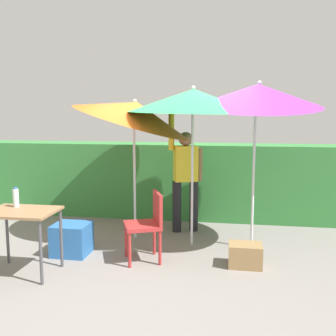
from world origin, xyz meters
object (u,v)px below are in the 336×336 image
object	(u,v)px
cooler_box	(72,239)
person_vendor	(185,174)
chair_plastic	(148,222)
bottle_water	(16,198)
umbrella_yellow	(258,95)
crate_cardboard	(245,255)
umbrella_orange	(193,101)
folding_table	(22,218)
umbrella_rainbow	(134,112)

from	to	relation	value
cooler_box	person_vendor	bearing A→B (deg)	43.08
chair_plastic	bottle_water	world-z (taller)	bottle_water
umbrella_yellow	bottle_water	world-z (taller)	umbrella_yellow
crate_cardboard	umbrella_yellow	bearing A→B (deg)	79.40
cooler_box	crate_cardboard	bearing A→B (deg)	-1.19
umbrella_yellow	chair_plastic	size ratio (longest dim) A/B	2.70
umbrella_yellow	cooler_box	world-z (taller)	umbrella_yellow
umbrella_yellow	person_vendor	xyz separation A→B (m)	(-1.04, 0.64, -1.19)
person_vendor	cooler_box	distance (m)	2.03
umbrella_yellow	cooler_box	distance (m)	3.16
umbrella_orange	umbrella_yellow	bearing A→B (deg)	-1.17
bottle_water	folding_table	bearing A→B (deg)	-45.47
person_vendor	bottle_water	xyz separation A→B (m)	(-1.84, -1.83, -0.06)
crate_cardboard	bottle_water	world-z (taller)	bottle_water
folding_table	cooler_box	bearing A→B (deg)	65.95
umbrella_orange	folding_table	xyz separation A→B (m)	(-1.86, -1.36, -1.39)
umbrella_yellow	folding_table	world-z (taller)	umbrella_yellow
folding_table	crate_cardboard	bearing A→B (deg)	13.85
umbrella_rainbow	cooler_box	distance (m)	2.02
person_vendor	folding_table	xyz separation A→B (m)	(-1.69, -1.98, -0.26)
umbrella_yellow	cooler_box	bearing A→B (deg)	-164.98
umbrella_yellow	crate_cardboard	distance (m)	2.10
cooler_box	folding_table	xyz separation A→B (m)	(-0.31, -0.69, 0.46)
person_vendor	folding_table	world-z (taller)	person_vendor
umbrella_yellow	folding_table	xyz separation A→B (m)	(-2.73, -1.34, -1.45)
person_vendor	cooler_box	xyz separation A→B (m)	(-1.38, -1.29, -0.73)
chair_plastic	crate_cardboard	size ratio (longest dim) A/B	2.18
umbrella_rainbow	umbrella_orange	world-z (taller)	umbrella_rainbow
person_vendor	chair_plastic	world-z (taller)	person_vendor
umbrella_rainbow	bottle_water	size ratio (longest dim) A/B	9.68
umbrella_orange	cooler_box	world-z (taller)	umbrella_orange
umbrella_rainbow	person_vendor	xyz separation A→B (m)	(0.72, 0.42, -0.97)
person_vendor	chair_plastic	bearing A→B (deg)	-103.54
umbrella_yellow	person_vendor	distance (m)	1.71
umbrella_rainbow	chair_plastic	xyz separation A→B (m)	(0.39, -0.92, -1.39)
chair_plastic	cooler_box	xyz separation A→B (m)	(-1.06, 0.05, -0.30)
umbrella_rainbow	person_vendor	world-z (taller)	umbrella_rainbow
cooler_box	bottle_water	world-z (taller)	bottle_water
umbrella_rainbow	cooler_box	size ratio (longest dim) A/B	4.96
umbrella_yellow	chair_plastic	distance (m)	2.22
umbrella_rainbow	crate_cardboard	size ratio (longest dim) A/B	5.69
chair_plastic	crate_cardboard	bearing A→B (deg)	-0.11
chair_plastic	bottle_water	bearing A→B (deg)	-162.04
umbrella_rainbow	crate_cardboard	world-z (taller)	umbrella_rainbow
umbrella_yellow	cooler_box	size ratio (longest dim) A/B	5.14
cooler_box	folding_table	size ratio (longest dim) A/B	0.58
chair_plastic	folding_table	world-z (taller)	chair_plastic
folding_table	umbrella_yellow	bearing A→B (deg)	26.12
umbrella_rainbow	umbrella_orange	size ratio (longest dim) A/B	1.03
umbrella_rainbow	chair_plastic	size ratio (longest dim) A/B	2.61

